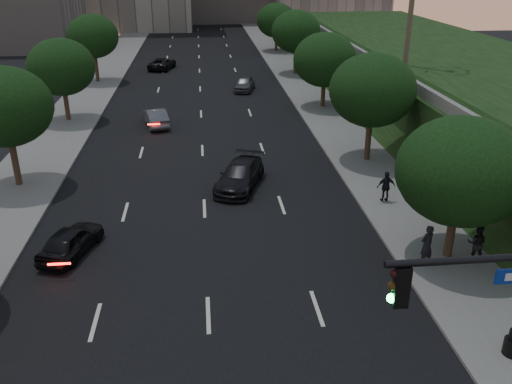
{
  "coord_description": "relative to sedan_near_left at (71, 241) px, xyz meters",
  "views": [
    {
      "loc": [
        0.07,
        -11.21,
        11.99
      ],
      "look_at": [
        2.02,
        7.73,
        3.6
      ],
      "focal_mm": 38.0,
      "sensor_mm": 36.0,
      "label": 1
    }
  ],
  "objects": [
    {
      "name": "road_surface",
      "position": [
        5.8,
        19.97,
        -0.63
      ],
      "size": [
        16.0,
        140.0,
        0.02
      ],
      "primitive_type": "cube",
      "color": "black",
      "rests_on": "ground"
    },
    {
      "name": "sidewalk_right",
      "position": [
        16.05,
        19.97,
        -0.57
      ],
      "size": [
        4.5,
        140.0,
        0.15
      ],
      "primitive_type": "cube",
      "color": "slate",
      "rests_on": "ground"
    },
    {
      "name": "sidewalk_left",
      "position": [
        -4.45,
        19.97,
        -0.57
      ],
      "size": [
        4.5,
        140.0,
        0.15
      ],
      "primitive_type": "cube",
      "color": "slate",
      "rests_on": "ground"
    },
    {
      "name": "embankment",
      "position": [
        27.8,
        17.97,
        1.36
      ],
      "size": [
        18.0,
        90.0,
        4.0
      ],
      "primitive_type": "cube",
      "color": "black",
      "rests_on": "ground"
    },
    {
      "name": "parapet_wall",
      "position": [
        19.3,
        17.97,
        3.71
      ],
      "size": [
        0.35,
        90.0,
        0.7
      ],
      "primitive_type": "cube",
      "color": "slate",
      "rests_on": "embankment"
    },
    {
      "name": "tree_right_a",
      "position": [
        16.1,
        -2.03,
        3.38
      ],
      "size": [
        5.2,
        5.2,
        6.24
      ],
      "color": "#38281C",
      "rests_on": "ground"
    },
    {
      "name": "tree_right_b",
      "position": [
        16.1,
        9.97,
        3.87
      ],
      "size": [
        5.2,
        5.2,
        6.74
      ],
      "color": "#38281C",
      "rests_on": "ground"
    },
    {
      "name": "tree_right_c",
      "position": [
        16.1,
        22.97,
        3.38
      ],
      "size": [
        5.2,
        5.2,
        6.24
      ],
      "color": "#38281C",
      "rests_on": "ground"
    },
    {
      "name": "tree_right_d",
      "position": [
        16.1,
        36.97,
        3.87
      ],
      "size": [
        5.2,
        5.2,
        6.74
      ],
      "color": "#38281C",
      "rests_on": "ground"
    },
    {
      "name": "tree_right_e",
      "position": [
        16.1,
        51.97,
        3.38
      ],
      "size": [
        5.2,
        5.2,
        6.24
      ],
      "color": "#38281C",
      "rests_on": "ground"
    },
    {
      "name": "tree_left_b",
      "position": [
        -4.5,
        7.97,
        3.93
      ],
      "size": [
        5.0,
        5.0,
        6.71
      ],
      "color": "#38281C",
      "rests_on": "ground"
    },
    {
      "name": "tree_left_c",
      "position": [
        -4.5,
        20.97,
        3.56
      ],
      "size": [
        5.0,
        5.0,
        6.34
      ],
      "color": "#38281C",
      "rests_on": "ground"
    },
    {
      "name": "tree_left_d",
      "position": [
        -4.5,
        34.97,
        3.93
      ],
      "size": [
        5.0,
        5.0,
        6.71
      ],
      "color": "#38281C",
      "rests_on": "ground"
    },
    {
      "name": "sedan_near_left",
      "position": [
        0.0,
        0.0,
        0.0
      ],
      "size": [
        2.6,
        4.05,
        1.28
      ],
      "primitive_type": "imported",
      "rotation": [
        0.0,
        0.0,
        2.83
      ],
      "color": "black",
      "rests_on": "ground"
    },
    {
      "name": "sedan_mid_left",
      "position": [
        2.38,
        19.03,
        0.03
      ],
      "size": [
        2.34,
        4.32,
        1.35
      ],
      "primitive_type": "imported",
      "rotation": [
        0.0,
        0.0,
        3.37
      ],
      "color": "#595A60",
      "rests_on": "ground"
    },
    {
      "name": "sedan_far_left",
      "position": [
        1.64,
        41.33,
        0.01
      ],
      "size": [
        3.31,
        5.09,
        1.3
      ],
      "primitive_type": "imported",
      "rotation": [
        0.0,
        0.0,
        2.88
      ],
      "color": "black",
      "rests_on": "ground"
    },
    {
      "name": "sedan_near_right",
      "position": [
        7.83,
        6.59,
        0.07
      ],
      "size": [
        3.51,
        5.28,
        1.42
      ],
      "primitive_type": "imported",
      "rotation": [
        0.0,
        0.0,
        -0.34
      ],
      "color": "black",
      "rests_on": "ground"
    },
    {
      "name": "sedan_far_right",
      "position": [
        10.03,
        29.91,
        0.04
      ],
      "size": [
        2.52,
        4.27,
        1.36
      ],
      "primitive_type": "imported",
      "rotation": [
        0.0,
        0.0,
        -0.24
      ],
      "color": "#4C4D53",
      "rests_on": "ground"
    },
    {
      "name": "pedestrian_a",
      "position": [
        14.83,
        -2.64,
        0.4
      ],
      "size": [
        0.77,
        0.65,
        1.79
      ],
      "primitive_type": "imported",
      "rotation": [
        0.0,
        0.0,
        3.55
      ],
      "color": "black",
      "rests_on": "sidewalk_right"
    },
    {
      "name": "pedestrian_b",
      "position": [
        17.04,
        -2.54,
        0.31
      ],
      "size": [
        0.98,
        0.9,
        1.61
      ],
      "primitive_type": "imported",
      "rotation": [
        0.0,
        0.0,
        2.65
      ],
      "color": "black",
      "rests_on": "sidewalk_right"
    },
    {
      "name": "pedestrian_c",
      "position": [
        15.2,
        3.63,
        0.33
      ],
      "size": [
        0.99,
        0.45,
        1.65
      ],
      "primitive_type": "imported",
      "rotation": [
        0.0,
        0.0,
        3.19
      ],
      "color": "black",
      "rests_on": "sidewalk_right"
    }
  ]
}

